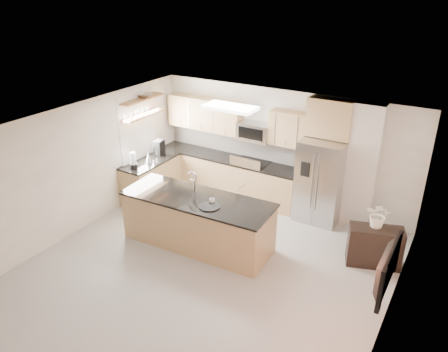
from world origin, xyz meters
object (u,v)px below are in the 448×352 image
Objects in this scene: range at (251,181)px; cup at (212,201)px; coffee_maker at (159,148)px; island at (198,221)px; kettle at (149,158)px; blender at (133,162)px; bowl at (145,95)px; refrigerator at (321,181)px; microwave at (255,132)px; television at (381,267)px; flower_vase at (380,210)px; platter at (209,207)px; credenza at (375,246)px.

cup is (0.35, -2.21, 0.57)m from range.
coffee_maker is at bearing 148.02° from cup.
island is 2.34m from kettle.
island reaches higher than blender.
bowl is at bearing 152.59° from cup.
microwave is at bearing 174.14° from refrigerator.
television is (5.76, -2.26, -1.04)m from bowl.
platter is at bearing -154.06° from flower_vase.
island is 8.10× the size of coffee_maker.
range is 10.43× the size of cup.
island reaches higher than platter.
bowl reaches higher than flower_vase.
microwave is 1.82m from refrigerator.
island is 3.27m from credenza.
flower_vase reaches higher than range.
microwave is at bearing 90.00° from range.
microwave is at bearing 87.67° from island.
coffee_maker is at bearing 156.38° from credenza.
range is at bearing 87.68° from island.
blender is (-2.07, -1.72, -0.55)m from microwave.
flower_vase reaches higher than cup.
flower_vase reaches higher than blender.
island is at bearing 155.52° from platter.
bowl is (-2.64, 1.51, 1.37)m from platter.
range is at bearing 99.43° from platter.
kettle is at bearing 83.63° from blender.
coffee_maker reaches higher than range.
platter is 2.71m from kettle.
credenza is 5.16m from kettle.
refrigerator is 4.71× the size of blender.
cup is at bearing 73.90° from television.
microwave reaches higher than blender.
television reaches higher than blender.
refrigerator is at bearing 22.56° from blender.
blender is at bearing 74.75° from television.
television is (3.16, -0.91, 0.30)m from cup.
platter is 0.35× the size of television.
kettle is at bearing 161.53° from credenza.
refrigerator is at bearing 16.68° from kettle.
flower_vase reaches higher than platter.
microwave is at bearing 98.97° from platter.
blender reaches higher than platter.
kettle is at bearing -52.07° from bowl.
television is at bearing -23.50° from coffee_maker.
island is at bearing -35.67° from coffee_maker.
microwave is 4.79m from television.
refrigerator reaches higher than credenza.
range is 0.64× the size of refrigerator.
microwave reaches higher than refrigerator.
island is 27.01× the size of cup.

